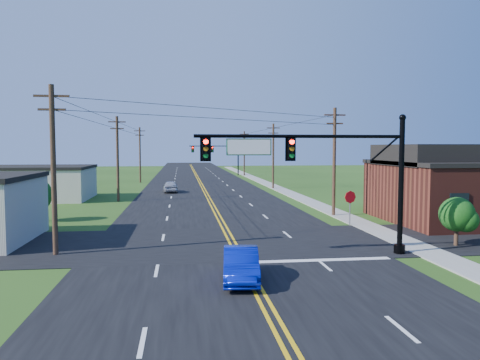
{
  "coord_description": "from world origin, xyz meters",
  "views": [
    {
      "loc": [
        -2.82,
        -15.57,
        5.73
      ],
      "look_at": [
        0.39,
        10.0,
        3.93
      ],
      "focal_mm": 35.0,
      "sensor_mm": 36.0,
      "label": 1
    }
  ],
  "objects": [
    {
      "name": "cream_bldg_far",
      "position": [
        -19.0,
        38.0,
        1.86
      ],
      "size": [
        12.2,
        9.2,
        3.7
      ],
      "color": "beige",
      "rests_on": "ground"
    },
    {
      "name": "utility_pole_right_c",
      "position": [
        9.8,
        78.0,
        4.72
      ],
      "size": [
        1.8,
        0.28,
        9.0
      ],
      "color": "#342817",
      "rests_on": "ground"
    },
    {
      "name": "utility_pole_right_a",
      "position": [
        9.8,
        22.0,
        4.72
      ],
      "size": [
        1.8,
        0.28,
        9.0
      ],
      "color": "#342817",
      "rests_on": "ground"
    },
    {
      "name": "brick_building",
      "position": [
        20.0,
        18.0,
        2.35
      ],
      "size": [
        14.2,
        11.2,
        4.7
      ],
      "color": "#5A2319",
      "rests_on": "ground"
    },
    {
      "name": "utility_pole_left_a",
      "position": [
        -9.5,
        10.0,
        4.72
      ],
      "size": [
        1.8,
        0.28,
        9.0
      ],
      "color": "#342817",
      "rests_on": "ground"
    },
    {
      "name": "stop_sign",
      "position": [
        9.36,
        16.98,
        1.86
      ],
      "size": [
        0.9,
        0.24,
        2.58
      ],
      "rotation": [
        0.0,
        0.0,
        0.22
      ],
      "color": "slate",
      "rests_on": "ground"
    },
    {
      "name": "tree_right_back",
      "position": [
        16.0,
        26.0,
        2.6
      ],
      "size": [
        3.0,
        3.0,
        4.1
      ],
      "color": "#342817",
      "rests_on": "ground"
    },
    {
      "name": "utility_pole_left_b",
      "position": [
        -9.5,
        35.0,
        4.72
      ],
      "size": [
        1.8,
        0.28,
        9.0
      ],
      "color": "#342817",
      "rests_on": "ground"
    },
    {
      "name": "road_cross",
      "position": [
        0.0,
        12.0,
        0.02
      ],
      "size": [
        70.0,
        10.0,
        0.04
      ],
      "primitive_type": "cube",
      "color": "black",
      "rests_on": "ground"
    },
    {
      "name": "road_main",
      "position": [
        0.0,
        50.0,
        0.02
      ],
      "size": [
        16.0,
        220.0,
        0.04
      ],
      "primitive_type": "cube",
      "color": "black",
      "rests_on": "ground"
    },
    {
      "name": "distant_car",
      "position": [
        -4.22,
        44.3,
        0.74
      ],
      "size": [
        1.91,
        4.4,
        1.48
      ],
      "primitive_type": "imported",
      "rotation": [
        0.0,
        0.0,
        3.18
      ],
      "color": "#BCBCC1",
      "rests_on": "ground"
    },
    {
      "name": "ground",
      "position": [
        0.0,
        0.0,
        0.0
      ],
      "size": [
        260.0,
        260.0,
        0.0
      ],
      "primitive_type": "plane",
      "color": "#213F12",
      "rests_on": "ground"
    },
    {
      "name": "signal_mast_far",
      "position": [
        4.44,
        80.0,
        4.55
      ],
      "size": [
        10.98,
        0.6,
        7.48
      ],
      "color": "black",
      "rests_on": "ground"
    },
    {
      "name": "utility_pole_left_c",
      "position": [
        -9.5,
        62.0,
        4.72
      ],
      "size": [
        1.8,
        0.28,
        9.0
      ],
      "color": "#342817",
      "rests_on": "ground"
    },
    {
      "name": "sidewalk",
      "position": [
        10.5,
        40.0,
        0.04
      ],
      "size": [
        2.0,
        160.0,
        0.08
      ],
      "primitive_type": "cube",
      "color": "gray",
      "rests_on": "ground"
    },
    {
      "name": "tree_left",
      "position": [
        -14.0,
        22.0,
        2.16
      ],
      "size": [
        2.4,
        2.4,
        3.37
      ],
      "color": "#342817",
      "rests_on": "ground"
    },
    {
      "name": "signal_mast_main",
      "position": [
        4.34,
        8.0,
        4.75
      ],
      "size": [
        11.3,
        0.6,
        7.48
      ],
      "color": "black",
      "rests_on": "ground"
    },
    {
      "name": "utility_pole_right_b",
      "position": [
        9.8,
        48.0,
        4.72
      ],
      "size": [
        1.8,
        0.28,
        9.0
      ],
      "color": "#342817",
      "rests_on": "ground"
    },
    {
      "name": "blue_car",
      "position": [
        -0.33,
        3.95,
        0.69
      ],
      "size": [
        1.88,
        4.33,
        1.39
      ],
      "primitive_type": "imported",
      "rotation": [
        0.0,
        0.0,
        -0.1
      ],
      "color": "#0717A5",
      "rests_on": "ground"
    },
    {
      "name": "shrub_corner",
      "position": [
        13.0,
        9.5,
        1.85
      ],
      "size": [
        2.0,
        2.0,
        2.86
      ],
      "color": "#342817",
      "rests_on": "ground"
    }
  ]
}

